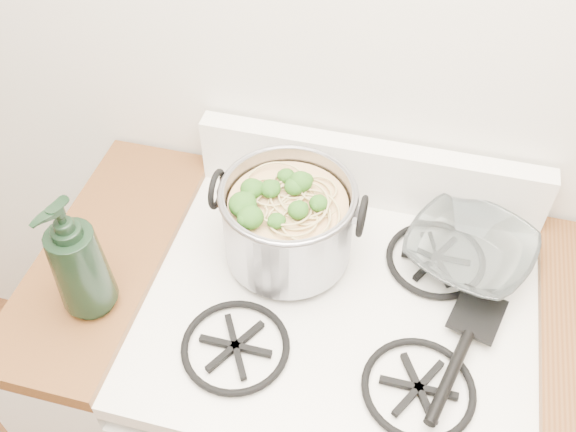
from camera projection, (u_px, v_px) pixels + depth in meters
The scene contains 6 objects.
gas_range at pixel (329, 411), 1.61m from camera, with size 0.76×0.66×0.92m.
counter_left at pixel (141, 360), 1.68m from camera, with size 0.25×0.65×0.92m.
stock_pot at pixel (288, 222), 1.27m from camera, with size 0.30×0.27×0.18m.
spatula at pixel (478, 312), 1.22m from camera, with size 0.29×0.31×0.02m, color black, non-canonical shape.
glass_bowl at pixel (468, 256), 1.31m from camera, with size 0.10×0.10×0.02m, color white.
bottle at pixel (76, 257), 1.15m from camera, with size 0.11×0.11×0.28m, color black.
Camera 1 is at (0.08, 0.53, 1.96)m, focal length 40.00 mm.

